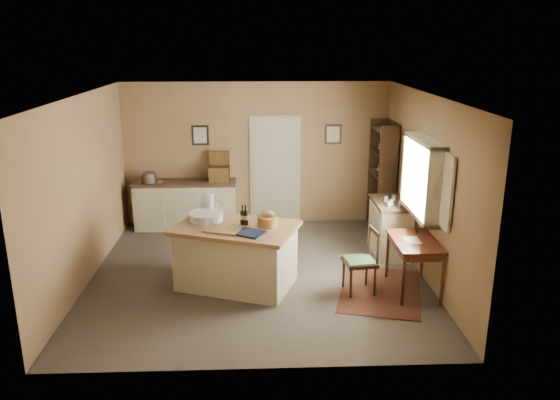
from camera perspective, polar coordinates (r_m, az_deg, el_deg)
The scene contains 16 objects.
ground at distance 8.43m, azimuth -2.34°, elevation -7.71°, with size 5.00×5.00×0.00m, color brown.
wall_back at distance 10.40m, azimuth -2.46°, elevation 4.83°, with size 5.00×0.10×2.70m, color olive.
wall_front at distance 5.60m, azimuth -2.43°, elevation -5.62°, with size 5.00×0.10×2.70m, color olive.
wall_left at distance 8.36m, azimuth -19.85°, elevation 0.92°, with size 0.10×5.00×2.70m, color olive.
wall_right at distance 8.35m, azimuth 14.98°, elevation 1.33°, with size 0.10×5.00×2.70m, color olive.
ceiling at distance 7.72m, azimuth -2.57°, elevation 10.88°, with size 5.00×5.00×0.00m, color silver.
door at distance 10.44m, azimuth -0.51°, elevation 3.23°, with size 0.97×0.06×2.11m, color beige.
framed_prints at distance 10.31m, azimuth -1.36°, elevation 6.83°, with size 2.82×0.02×0.38m.
window at distance 8.09m, azimuth 14.97°, elevation 2.32°, with size 0.25×1.99×1.12m.
work_island at distance 7.91m, azimuth -4.63°, elevation -5.63°, with size 1.94×1.60×1.20m.
sideboard at distance 10.41m, azimuth -9.80°, elevation -0.32°, with size 1.90×0.54×1.18m.
rug at distance 8.02m, azimuth 10.45°, elevation -9.28°, with size 1.10×1.60×0.01m, color #502A1A.
writing_desk at distance 7.87m, azimuth 13.91°, elevation -4.71°, with size 0.61×0.99×0.82m.
desk_chair at distance 7.76m, azimuth 8.31°, elevation -6.42°, with size 0.43×0.43×0.92m, color black, non-canonical shape.
right_cabinet at distance 9.22m, azimuth 11.43°, elevation -2.79°, with size 0.56×1.00×0.99m.
shelving_unit at distance 10.23m, azimuth 10.88°, elevation 2.39°, with size 0.34×0.91×2.03m.
Camera 1 is at (0.02, -7.69, 3.46)m, focal length 35.00 mm.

